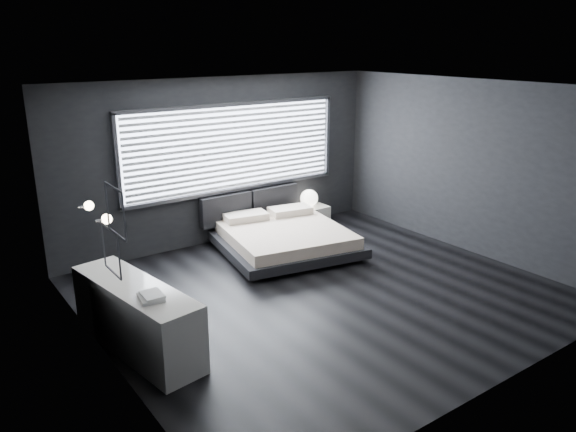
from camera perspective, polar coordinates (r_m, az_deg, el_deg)
room at (r=7.43m, az=3.82°, el=2.08°), size 6.04×6.00×2.80m
window at (r=9.67m, az=-5.46°, el=6.91°), size 4.14×0.09×1.52m
headboard at (r=9.99m, az=-3.84°, el=1.16°), size 1.96×0.16×0.52m
sconce_near at (r=6.09m, az=-17.96°, el=-0.30°), size 0.18×0.11×0.11m
sconce_far at (r=6.64m, az=-19.59°, el=0.99°), size 0.18×0.11×0.11m
wall_art_upper at (r=5.44m, az=-17.13°, el=0.47°), size 0.01×0.48×0.48m
wall_art_lower at (r=5.81m, az=-17.53°, el=-3.38°), size 0.01×0.48×0.48m
bed at (r=9.26m, az=-0.31°, el=-2.23°), size 2.39×2.31×0.54m
nightstand at (r=10.66m, az=2.19°, el=0.07°), size 0.63×0.53×0.37m
orb_lamp at (r=10.53m, az=2.16°, el=1.81°), size 0.33×0.33×0.33m
dresser at (r=6.62m, az=-15.09°, el=-9.88°), size 0.85×2.02×0.79m
book_stack at (r=6.08m, az=-13.71°, el=-7.92°), size 0.28×0.34×0.06m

